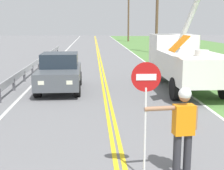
# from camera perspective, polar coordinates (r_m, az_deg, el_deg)

# --- Properties ---
(centerline_yellow_left) EXTENTS (0.11, 110.00, 0.01)m
(centerline_yellow_left) POSITION_cam_1_polar(r_m,az_deg,el_deg) (22.44, -2.26, 3.35)
(centerline_yellow_left) COLOR yellow
(centerline_yellow_left) RESTS_ON ground
(centerline_yellow_right) EXTENTS (0.11, 110.00, 0.01)m
(centerline_yellow_right) POSITION_cam_1_polar(r_m,az_deg,el_deg) (22.45, -1.80, 3.36)
(centerline_yellow_right) COLOR yellow
(centerline_yellow_right) RESTS_ON ground
(edge_line_right) EXTENTS (0.12, 110.00, 0.01)m
(edge_line_right) POSITION_cam_1_polar(r_m,az_deg,el_deg) (22.82, 7.06, 3.41)
(edge_line_right) COLOR silver
(edge_line_right) RESTS_ON ground
(edge_line_left) EXTENTS (0.12, 110.00, 0.01)m
(edge_line_left) POSITION_cam_1_polar(r_m,az_deg,el_deg) (22.64, -11.19, 3.22)
(edge_line_left) COLOR silver
(edge_line_left) RESTS_ON ground
(flagger_worker) EXTENTS (1.08, 0.28, 1.83)m
(flagger_worker) POSITION_cam_1_polar(r_m,az_deg,el_deg) (6.38, 12.73, -7.31)
(flagger_worker) COLOR #2D2D33
(flagger_worker) RESTS_ON ground
(stop_sign_paddle) EXTENTS (0.56, 0.04, 2.33)m
(stop_sign_paddle) POSITION_cam_1_polar(r_m,az_deg,el_deg) (5.95, 6.14, -1.79)
(stop_sign_paddle) COLOR silver
(stop_sign_paddle) RESTS_ON ground
(utility_bucket_truck) EXTENTS (2.67, 6.82, 5.06)m
(utility_bucket_truck) POSITION_cam_1_polar(r_m,az_deg,el_deg) (15.39, 12.79, 4.75)
(utility_bucket_truck) COLOR white
(utility_bucket_truck) RESTS_ON ground
(oncoming_sedan_nearest) EXTENTS (1.97, 4.14, 1.70)m
(oncoming_sedan_nearest) POSITION_cam_1_polar(r_m,az_deg,el_deg) (14.53, -9.46, 2.26)
(oncoming_sedan_nearest) COLOR #4C5156
(oncoming_sedan_nearest) RESTS_ON ground
(utility_pole_mid) EXTENTS (1.80, 0.28, 8.62)m
(utility_pole_mid) POSITION_cam_1_polar(r_m,az_deg,el_deg) (32.95, 8.18, 13.55)
(utility_pole_mid) COLOR brown
(utility_pole_mid) RESTS_ON ground
(utility_pole_far) EXTENTS (1.80, 0.28, 7.94)m
(utility_pole_far) POSITION_cam_1_polar(r_m,az_deg,el_deg) (54.36, 3.01, 12.28)
(utility_pole_far) COLOR brown
(utility_pole_far) RESTS_ON ground
(traffic_cone_lead) EXTENTS (0.40, 0.40, 0.70)m
(traffic_cone_lead) POSITION_cam_1_polar(r_m,az_deg,el_deg) (9.68, 13.20, -5.35)
(traffic_cone_lead) COLOR orange
(traffic_cone_lead) RESTS_ON ground
(guardrail_left_shoulder) EXTENTS (0.10, 32.00, 0.71)m
(guardrail_left_shoulder) POSITION_cam_1_polar(r_m,az_deg,el_deg) (18.34, -14.92, 2.87)
(guardrail_left_shoulder) COLOR #9EA0A3
(guardrail_left_shoulder) RESTS_ON ground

